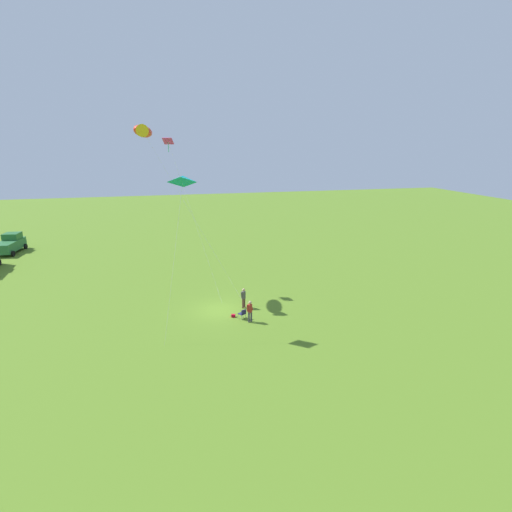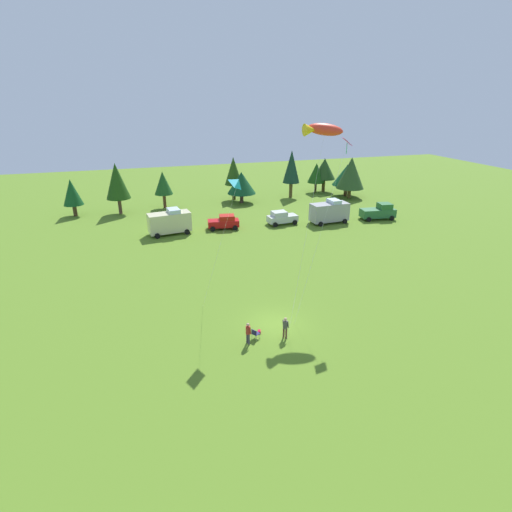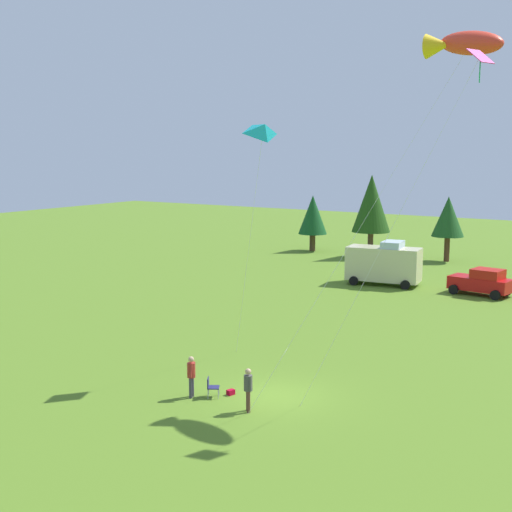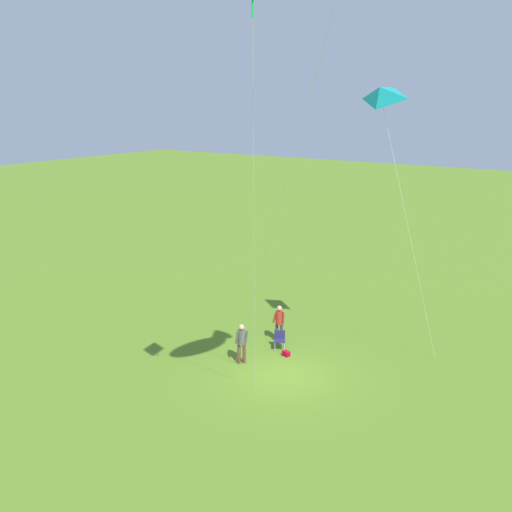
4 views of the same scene
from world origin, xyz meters
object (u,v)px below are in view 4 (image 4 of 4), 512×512
Objects in this scene: person_kite_flyer at (242,341)px; kite_diamond_rainbow at (253,2)px; person_spectator at (279,321)px; backpack_on_grass at (286,354)px; folding_chair at (280,338)px; kite_delta_teal at (380,95)px.

kite_diamond_rainbow reaches higher than person_kite_flyer.
person_kite_flyer and person_spectator have the same top height.
person_spectator is 5.44× the size of backpack_on_grass.
folding_chair is 11.28m from kite_delta_teal.
kite_diamond_rainbow reaches higher than person_spectator.
person_kite_flyer is 2.86m from person_spectator.
kite_delta_teal reaches higher than folding_chair.
backpack_on_grass is 0.03× the size of kite_delta_teal.
person_kite_flyer is 5.44× the size of backpack_on_grass.
kite_delta_teal is (0.70, 4.60, 9.95)m from person_spectator.
person_spectator is 16.16m from kite_diamond_rainbow.
kite_delta_teal is (-2.16, 4.69, 9.95)m from person_kite_flyer.
kite_delta_teal is (-0.51, 3.50, 10.86)m from backpack_on_grass.
kite_delta_teal is at bearing 74.35° from person_kite_flyer.
backpack_on_grass is at bearing -81.77° from kite_delta_teal.
person_kite_flyer is 2.24m from backpack_on_grass.
kite_diamond_rainbow is (8.37, 3.94, 12.91)m from backpack_on_grass.
person_spectator is at bearing -178.11° from folding_chair.
kite_diamond_rainbow is at bearing 2.85° from kite_delta_teal.
person_spectator is at bearing -98.61° from kite_delta_teal.
person_spectator is at bearing 137.75° from person_kite_flyer.
person_kite_flyer is 14.68m from kite_diamond_rainbow.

